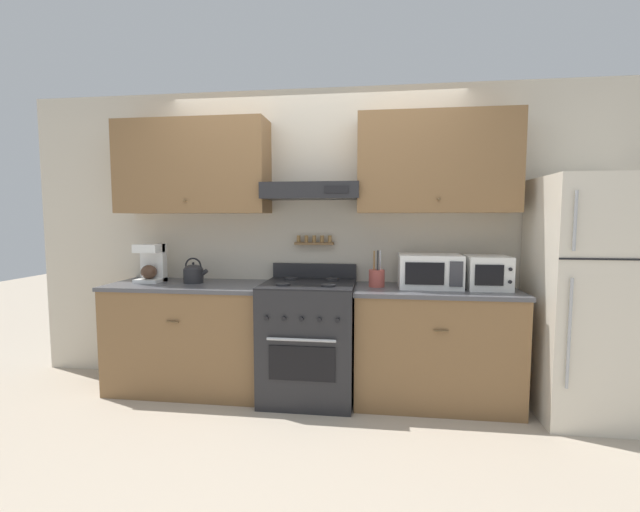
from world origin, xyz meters
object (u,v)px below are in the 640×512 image
object	(u,v)px
microwave	(430,271)
utensil_crock	(377,278)
tea_kettle	(194,273)
toaster_oven	(487,272)
stove_range	(309,340)
coffee_maker	(151,263)
refrigerator	(585,297)

from	to	relation	value
microwave	utensil_crock	xyz separation A→B (m)	(-0.41, -0.02, -0.06)
tea_kettle	utensil_crock	size ratio (longest dim) A/B	0.74
utensil_crock	toaster_oven	world-z (taller)	utensil_crock
stove_range	tea_kettle	bearing A→B (deg)	175.84
tea_kettle	coffee_maker	distance (m)	0.40
stove_range	utensil_crock	world-z (taller)	utensil_crock
stove_range	refrigerator	world-z (taller)	refrigerator
stove_range	refrigerator	distance (m)	2.09
tea_kettle	utensil_crock	bearing A→B (deg)	0.00
coffee_maker	microwave	distance (m)	2.34
tea_kettle	microwave	bearing A→B (deg)	0.52
stove_range	refrigerator	bearing A→B (deg)	-1.03
tea_kettle	microwave	distance (m)	1.95
stove_range	microwave	size ratio (longest dim) A/B	2.21
microwave	toaster_oven	size ratio (longest dim) A/B	1.45
tea_kettle	microwave	size ratio (longest dim) A/B	0.45
stove_range	utensil_crock	size ratio (longest dim) A/B	3.65
stove_range	toaster_oven	world-z (taller)	toaster_oven
utensil_crock	refrigerator	bearing A→B (deg)	-4.15
stove_range	coffee_maker	bearing A→B (deg)	175.97
utensil_crock	toaster_oven	distance (m)	0.85
refrigerator	tea_kettle	world-z (taller)	refrigerator
utensil_crock	microwave	bearing A→B (deg)	2.46
stove_range	coffee_maker	distance (m)	1.52
refrigerator	microwave	xyz separation A→B (m)	(-1.09, 0.13, 0.16)
stove_range	coffee_maker	world-z (taller)	coffee_maker
tea_kettle	coffee_maker	xyz separation A→B (m)	(-0.39, 0.03, 0.08)
microwave	utensil_crock	distance (m)	0.42
stove_range	microwave	world-z (taller)	microwave
tea_kettle	coffee_maker	bearing A→B (deg)	176.29
refrigerator	toaster_oven	world-z (taller)	refrigerator
coffee_maker	toaster_oven	distance (m)	2.78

